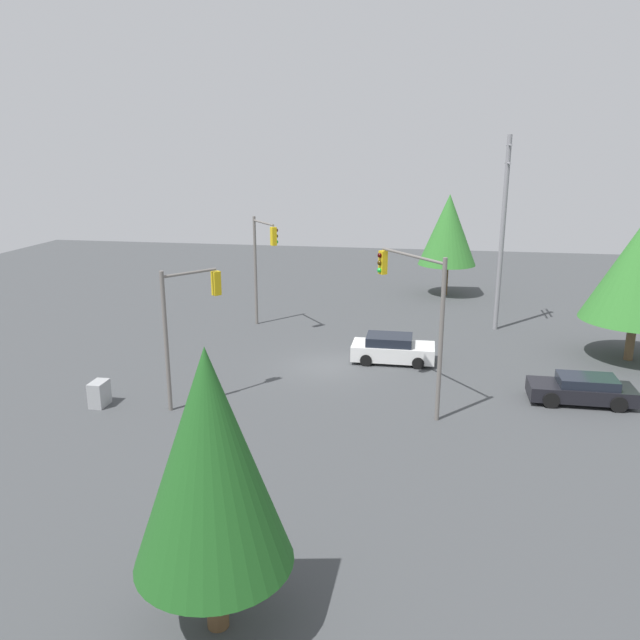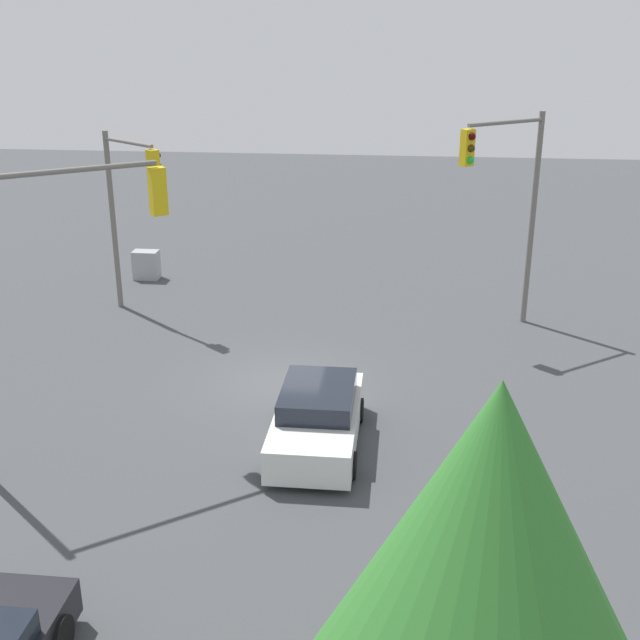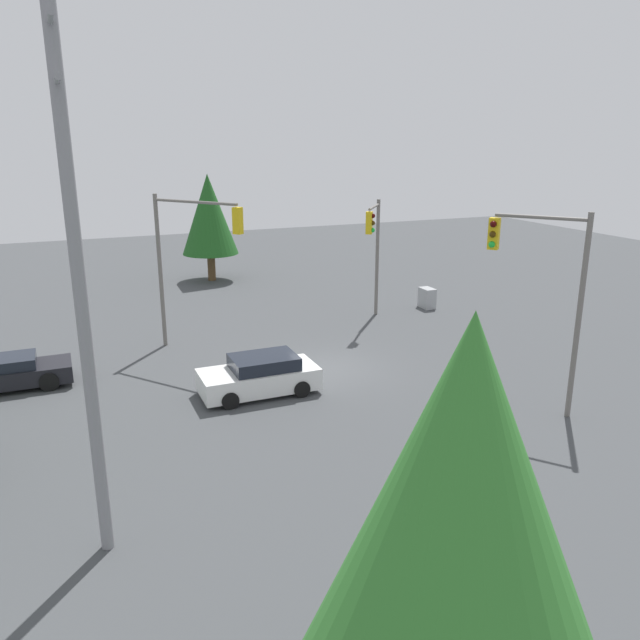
{
  "view_description": "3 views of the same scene",
  "coord_description": "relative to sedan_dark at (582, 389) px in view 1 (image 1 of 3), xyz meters",
  "views": [
    {
      "loc": [
        29.73,
        4.84,
        10.8
      ],
      "look_at": [
        0.84,
        -0.14,
        2.72
      ],
      "focal_mm": 35.0,
      "sensor_mm": 36.0,
      "label": 1
    },
    {
      "loc": [
        -3.31,
        19.89,
        9.41
      ],
      "look_at": [
        -1.19,
        0.34,
        2.03
      ],
      "focal_mm": 45.0,
      "sensor_mm": 36.0,
      "label": 2
    },
    {
      "loc": [
        -21.84,
        9.53,
        8.97
      ],
      "look_at": [
        -0.44,
        0.49,
        2.21
      ],
      "focal_mm": 35.0,
      "sensor_mm": 36.0,
      "label": 3
    }
  ],
  "objects": [
    {
      "name": "tree_right",
      "position": [
        -20.35,
        -5.47,
        4.34
      ],
      "size": [
        4.29,
        4.29,
        7.59
      ],
      "color": "brown",
      "rests_on": "ground_plane"
    },
    {
      "name": "traffic_signal_cross",
      "position": [
        -9.09,
        -16.77,
        3.98
      ],
      "size": [
        2.63,
        2.12,
        6.82
      ],
      "rotation": [
        0.0,
        0.0,
        0.66
      ],
      "color": "slate",
      "rests_on": "ground_plane"
    },
    {
      "name": "ground_plane",
      "position": [
        -2.64,
        -11.83,
        -0.62
      ],
      "size": [
        80.0,
        80.0,
        0.0
      ],
      "primitive_type": "plane",
      "color": "#424447"
    },
    {
      "name": "sedan_dark",
      "position": [
        0.0,
        0.0,
        0.0
      ],
      "size": [
        1.86,
        4.42,
        1.23
      ],
      "rotation": [
        0.0,
        0.0,
        3.14
      ],
      "color": "black",
      "rests_on": "ground_plane"
    },
    {
      "name": "utility_pole_tall",
      "position": [
        -11.32,
        -2.59,
        5.48
      ],
      "size": [
        2.2,
        0.28,
        11.59
      ],
      "color": "gray",
      "rests_on": "ground_plane"
    },
    {
      "name": "sedan_white",
      "position": [
        -4.09,
        -8.53,
        0.07
      ],
      "size": [
        2.02,
        4.27,
        1.43
      ],
      "color": "silver",
      "rests_on": "ground_plane"
    },
    {
      "name": "traffic_signal_aux",
      "position": [
        2.99,
        -16.85,
        3.46
      ],
      "size": [
        2.35,
        1.87,
        6.04
      ],
      "rotation": [
        0.0,
        0.0,
        2.49
      ],
      "color": "slate",
      "rests_on": "ground_plane"
    },
    {
      "name": "tree_behind",
      "position": [
        15.47,
        -11.41,
        3.69
      ],
      "size": [
        3.6,
        3.6,
        6.88
      ],
      "color": "brown",
      "rests_on": "ground_plane"
    },
    {
      "name": "tree_corner",
      "position": [
        -6.55,
        3.8,
        4.21
      ],
      "size": [
        5.49,
        5.49,
        7.48
      ],
      "color": "brown",
      "rests_on": "ground_plane"
    },
    {
      "name": "traffic_signal_main",
      "position": [
        1.56,
        -7.32,
        4.04
      ],
      "size": [
        3.76,
        2.96,
        6.76
      ],
      "rotation": [
        0.0,
        0.0,
        3.79
      ],
      "color": "slate",
      "rests_on": "ground_plane"
    },
    {
      "name": "electrical_cabinet",
      "position": [
        3.9,
        -20.7,
        -0.06
      ],
      "size": [
        0.96,
        0.61,
        1.1
      ],
      "primitive_type": "cube",
      "color": "#9EA0A3",
      "rests_on": "ground_plane"
    }
  ]
}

